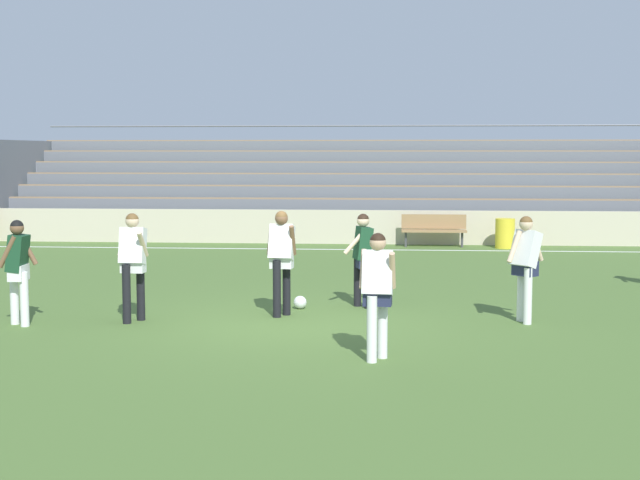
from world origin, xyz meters
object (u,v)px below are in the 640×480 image
at_px(player_white_pressing_high, 133,257).
at_px(player_white_challenging, 378,285).
at_px(player_dark_deep_cover, 363,252).
at_px(player_white_dropping_back, 525,259).
at_px(bleacher_stand, 348,184).
at_px(player_white_trailing_run, 282,253).
at_px(soccer_ball, 300,302).
at_px(trash_bin, 505,233).
at_px(bench_near_wall_gap, 434,227).
at_px(player_dark_wide_right, 18,263).

height_order(player_white_pressing_high, player_white_challenging, player_white_pressing_high).
height_order(player_dark_deep_cover, player_white_dropping_back, player_white_dropping_back).
relative_size(bleacher_stand, player_white_challenging, 13.70).
xyz_separation_m(player_white_trailing_run, player_white_pressing_high, (-2.25, -0.66, -0.00)).
xyz_separation_m(player_white_dropping_back, soccer_ball, (-3.60, 0.95, -0.88)).
bearing_deg(trash_bin, player_white_challenging, -103.79).
bearing_deg(player_dark_deep_cover, soccer_ball, -167.79).
distance_m(bench_near_wall_gap, player_dark_wide_right, 13.73).
bearing_deg(trash_bin, player_dark_deep_cover, -110.56).
height_order(bleacher_stand, player_dark_wide_right, bleacher_stand).
height_order(bleacher_stand, player_white_pressing_high, bleacher_stand).
xyz_separation_m(bench_near_wall_gap, soccer_ball, (-2.74, -10.10, -0.44)).
relative_size(player_white_pressing_high, player_white_dropping_back, 1.02).
height_order(bleacher_stand, player_dark_deep_cover, bleacher_stand).
bearing_deg(player_white_pressing_high, player_white_trailing_run, 16.44).
xyz_separation_m(player_dark_wide_right, soccer_ball, (4.15, 1.77, -0.85)).
bearing_deg(soccer_ball, bleacher_stand, 89.49).
xyz_separation_m(player_white_pressing_high, player_dark_wide_right, (-1.67, -0.41, -0.06)).
height_order(trash_bin, player_white_challenging, player_white_challenging).
bearing_deg(bleacher_stand, player_white_trailing_run, -91.34).
distance_m(bleacher_stand, soccer_ball, 14.73).
height_order(player_white_dropping_back, player_white_challenging, player_white_dropping_back).
bearing_deg(soccer_ball, player_white_trailing_run, -108.13).
xyz_separation_m(trash_bin, player_dark_wide_right, (-8.82, -11.65, 0.55)).
bearing_deg(bench_near_wall_gap, player_white_trailing_run, -105.37).
bearing_deg(player_dark_wide_right, player_white_trailing_run, 15.36).
height_order(player_dark_deep_cover, player_white_pressing_high, player_white_pressing_high).
xyz_separation_m(trash_bin, player_white_dropping_back, (-1.07, -10.83, 0.58)).
height_order(bench_near_wall_gap, player_white_pressing_high, player_white_pressing_high).
relative_size(bench_near_wall_gap, player_dark_deep_cover, 1.12).
bearing_deg(player_dark_deep_cover, trash_bin, 69.44).
distance_m(trash_bin, soccer_ball, 10.94).
distance_m(bench_near_wall_gap, player_white_dropping_back, 11.09).
xyz_separation_m(bench_near_wall_gap, player_white_dropping_back, (0.87, -11.05, 0.45)).
bearing_deg(player_white_challenging, player_white_pressing_high, 149.22).
relative_size(player_white_trailing_run, player_white_pressing_high, 1.00).
bearing_deg(soccer_ball, bench_near_wall_gap, 74.82).
xyz_separation_m(bench_near_wall_gap, trash_bin, (1.94, -0.22, -0.14)).
xyz_separation_m(bleacher_stand, player_white_dropping_back, (3.47, -15.60, -0.60)).
xyz_separation_m(trash_bin, player_dark_deep_cover, (-3.62, -9.65, 0.54)).
bearing_deg(bleacher_stand, player_dark_deep_cover, -86.33).
bearing_deg(player_dark_deep_cover, player_white_trailing_run, -144.21).
distance_m(player_dark_deep_cover, player_white_challenging, 3.88).
distance_m(trash_bin, player_white_dropping_back, 10.90).
bearing_deg(trash_bin, bench_near_wall_gap, 173.63).
bearing_deg(soccer_ball, player_white_dropping_back, -14.73).
relative_size(player_dark_wide_right, soccer_ball, 7.38).
relative_size(player_white_dropping_back, soccer_ball, 7.57).
relative_size(bleacher_stand, player_white_dropping_back, 13.46).
relative_size(trash_bin, player_white_dropping_back, 0.49).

